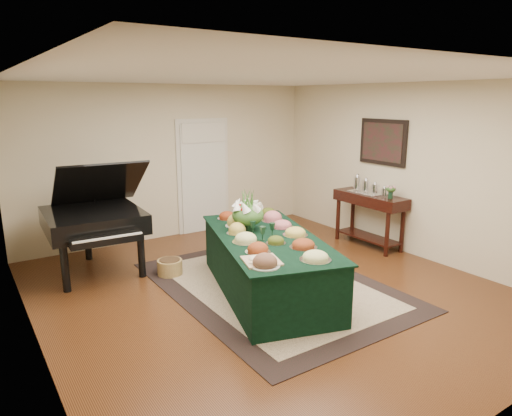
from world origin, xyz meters
TOP-DOWN VIEW (x-y plane):
  - ground at (0.00, 0.00)m, footprint 6.00×6.00m
  - area_rug at (0.12, 0.09)m, footprint 2.56×3.59m
  - kitchen_doorway at (0.60, 2.97)m, footprint 1.05×0.07m
  - buffet_table at (-0.06, -0.05)m, footprint 1.87×2.75m
  - food_platters at (-0.05, -0.00)m, footprint 1.53×2.34m
  - cutting_board at (-0.63, -0.74)m, footprint 0.47×0.47m
  - green_goblets at (-0.12, -0.03)m, footprint 0.27×0.36m
  - floral_centerpiece at (-0.10, 0.34)m, footprint 0.44×0.44m
  - grand_piano at (-1.68, 1.92)m, footprint 1.46×1.62m
  - wicker_basket at (-0.87, 1.21)m, footprint 0.35×0.35m
  - mahogany_sideboard at (2.49, 0.59)m, footprint 0.45×1.31m
  - tea_service at (2.50, 0.65)m, footprint 0.34×0.74m
  - pink_bouquet at (2.50, 0.17)m, footprint 0.17×0.17m
  - wall_painting at (2.72, 0.59)m, footprint 0.05×0.95m

SIDE VIEW (x-z plane):
  - ground at x=0.00m, z-range 0.00..0.00m
  - area_rug at x=0.12m, z-range 0.00..0.01m
  - wicker_basket at x=-0.87m, z-range 0.00..0.22m
  - buffet_table at x=-0.06m, z-range 0.00..0.76m
  - mahogany_sideboard at x=2.49m, z-range 0.25..1.15m
  - cutting_board at x=-0.63m, z-range 0.74..0.84m
  - grand_piano at x=-1.68m, z-range -0.01..1.60m
  - food_platters at x=-0.05m, z-range 0.74..0.87m
  - green_goblets at x=-0.12m, z-range 0.76..0.94m
  - tea_service at x=2.50m, z-range 0.87..1.16m
  - floral_centerpiece at x=-0.10m, z-range 0.80..1.23m
  - kitchen_doorway at x=0.60m, z-range -0.03..2.07m
  - pink_bouquet at x=2.50m, z-range 0.93..1.15m
  - wall_painting at x=2.72m, z-range 1.38..2.12m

